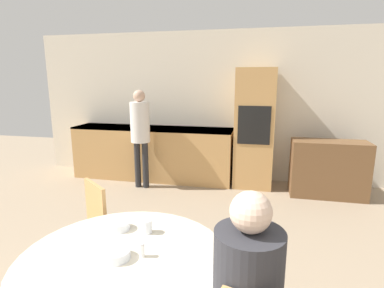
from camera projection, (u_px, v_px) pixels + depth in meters
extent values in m
cube|color=silver|center=(221.00, 107.00, 5.31)|extent=(6.92, 0.05, 2.60)
cube|color=tan|center=(153.00, 153.00, 5.41)|extent=(2.85, 0.60, 0.94)
cube|color=black|center=(152.00, 128.00, 5.31)|extent=(2.85, 0.60, 0.03)
cube|color=tan|center=(254.00, 129.00, 4.94)|extent=(0.62, 0.58, 1.95)
cube|color=black|center=(254.00, 125.00, 4.63)|extent=(0.50, 0.01, 0.60)
cube|color=brown|center=(328.00, 169.00, 4.56)|extent=(1.10, 0.45, 0.87)
cylinder|color=beige|center=(124.00, 259.00, 1.76)|extent=(1.24, 1.24, 0.03)
cylinder|color=tan|center=(53.00, 264.00, 2.55)|extent=(0.04, 0.04, 0.45)
cylinder|color=tan|center=(65.00, 283.00, 2.31)|extent=(0.04, 0.04, 0.45)
cylinder|color=tan|center=(90.00, 251.00, 2.75)|extent=(0.04, 0.04, 0.45)
cylinder|color=tan|center=(104.00, 267.00, 2.50)|extent=(0.04, 0.04, 0.45)
cube|color=tan|center=(76.00, 240.00, 2.48)|extent=(0.56, 0.56, 0.02)
cube|color=tan|center=(96.00, 208.00, 2.54)|extent=(0.32, 0.26, 0.44)
cylinder|color=#2D2D33|center=(248.00, 283.00, 1.40)|extent=(0.33, 0.33, 0.52)
sphere|color=beige|center=(251.00, 212.00, 1.32)|extent=(0.19, 0.19, 0.19)
cylinder|color=#262628|center=(138.00, 164.00, 4.97)|extent=(0.10, 0.10, 0.77)
cylinder|color=#262628|center=(146.00, 165.00, 4.94)|extent=(0.10, 0.10, 0.77)
cylinder|color=silver|center=(140.00, 122.00, 4.81)|extent=(0.31, 0.31, 0.65)
sphere|color=tan|center=(139.00, 96.00, 4.72)|extent=(0.19, 0.19, 0.19)
cylinder|color=silver|center=(147.00, 226.00, 2.02)|extent=(0.07, 0.07, 0.09)
cylinder|color=silver|center=(120.00, 225.00, 2.08)|extent=(0.14, 0.14, 0.05)
cylinder|color=silver|center=(116.00, 254.00, 1.73)|extent=(0.16, 0.16, 0.05)
cylinder|color=white|center=(142.00, 251.00, 1.75)|extent=(0.03, 0.03, 0.07)
cylinder|color=silver|center=(142.00, 244.00, 1.74)|extent=(0.03, 0.03, 0.01)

